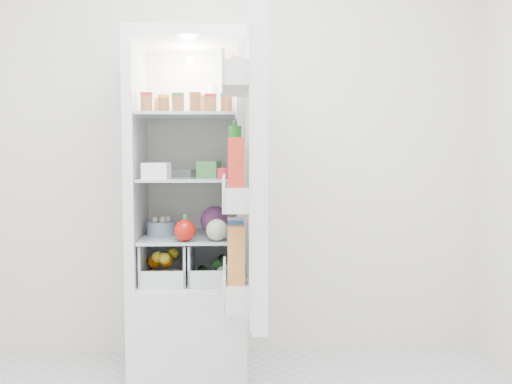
{
  "coord_description": "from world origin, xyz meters",
  "views": [
    {
      "loc": [
        0.0,
        -1.85,
        1.2
      ],
      "look_at": [
        0.15,
        0.95,
        0.99
      ],
      "focal_mm": 40.0,
      "sensor_mm": 36.0,
      "label": 1
    }
  ],
  "objects": [
    {
      "name": "salad_bag",
      "position": [
        -0.05,
        0.97,
        0.8
      ],
      "size": [
        0.11,
        0.11,
        0.11
      ],
      "primitive_type": "sphere",
      "color": "#A8B98A",
      "rests_on": "shelf_low"
    },
    {
      "name": "veg_pile",
      "position": [
        -0.07,
        1.18,
        0.56
      ],
      "size": [
        0.16,
        0.3,
        0.1
      ],
      "color": "#1B4617",
      "rests_on": "refrigerator"
    },
    {
      "name": "tub_green",
      "position": [
        -0.09,
        1.19,
        1.1
      ],
      "size": [
        0.13,
        0.17,
        0.08
      ],
      "primitive_type": "cube",
      "rotation": [
        0.0,
        0.0,
        -0.18
      ],
      "color": "#459848",
      "rests_on": "shelf_mid"
    },
    {
      "name": "foil_tray",
      "position": [
        -0.24,
        1.34,
        1.08
      ],
      "size": [
        0.18,
        0.16,
        0.04
      ],
      "primitive_type": "cube",
      "rotation": [
        0.0,
        0.0,
        -0.39
      ],
      "color": "silver",
      "rests_on": "shelf_mid"
    },
    {
      "name": "bell_pepper",
      "position": [
        -0.21,
        0.97,
        0.8
      ],
      "size": [
        0.11,
        0.11,
        0.11
      ],
      "primitive_type": "sphere",
      "color": "red",
      "rests_on": "shelf_low"
    },
    {
      "name": "shelf_mid",
      "position": [
        -0.2,
        1.19,
        1.05
      ],
      "size": [
        0.49,
        0.53,
        0.02
      ],
      "primitive_type": "cube",
      "color": "#A7B9C4",
      "rests_on": "refrigerator"
    },
    {
      "name": "citrus_pile",
      "position": [
        -0.33,
        1.12,
        0.59
      ],
      "size": [
        0.2,
        0.24,
        0.16
      ],
      "color": "orange",
      "rests_on": "refrigerator"
    },
    {
      "name": "squeeze_bottle",
      "position": [
        -0.07,
        1.34,
        1.47
      ],
      "size": [
        0.06,
        0.06,
        0.17
      ],
      "primitive_type": "cylinder",
      "rotation": [
        0.0,
        0.0,
        0.21
      ],
      "color": "white",
      "rests_on": "shelf_top"
    },
    {
      "name": "mushroom_bowl",
      "position": [
        -0.35,
        1.21,
        0.78
      ],
      "size": [
        0.19,
        0.19,
        0.07
      ],
      "primitive_type": "cylinder",
      "rotation": [
        0.0,
        0.0,
        0.37
      ],
      "color": "#82A2C2",
      "rests_on": "shelf_low"
    },
    {
      "name": "crisper_left",
      "position": [
        -0.32,
        1.19,
        0.61
      ],
      "size": [
        0.23,
        0.46,
        0.22
      ],
      "primitive_type": null,
      "color": "silver",
      "rests_on": "refrigerator"
    },
    {
      "name": "red_cabbage",
      "position": [
        -0.07,
        1.2,
        0.82
      ],
      "size": [
        0.15,
        0.15,
        0.15
      ],
      "primitive_type": "sphere",
      "color": "#501B47",
      "rests_on": "shelf_low"
    },
    {
      "name": "fridge_door",
      "position": [
        0.1,
        0.61,
        1.09
      ],
      "size": [
        0.17,
        0.6,
        1.3
      ],
      "rotation": [
        0.0,
        0.0,
        1.57
      ],
      "color": "silver",
      "rests_on": "refrigerator"
    },
    {
      "name": "crisper_right",
      "position": [
        -0.08,
        1.19,
        0.61
      ],
      "size": [
        0.23,
        0.46,
        0.22
      ],
      "primitive_type": null,
      "color": "silver",
      "rests_on": "refrigerator"
    },
    {
      "name": "tub_white",
      "position": [
        -0.35,
        0.99,
        1.1
      ],
      "size": [
        0.14,
        0.14,
        0.08
      ],
      "primitive_type": "cube",
      "rotation": [
        0.0,
        0.0,
        -0.1
      ],
      "color": "white",
      "rests_on": "shelf_mid"
    },
    {
      "name": "shelf_top",
      "position": [
        -0.2,
        1.19,
        1.38
      ],
      "size": [
        0.49,
        0.53,
        0.02
      ],
      "primitive_type": "cube",
      "color": "#A7B9C4",
      "rests_on": "refrigerator"
    },
    {
      "name": "refrigerator",
      "position": [
        -0.2,
        1.25,
        0.67
      ],
      "size": [
        0.6,
        0.6,
        1.8
      ],
      "color": "silver",
      "rests_on": "ground"
    },
    {
      "name": "tin_red",
      "position": [
        -0.01,
        0.97,
        1.08
      ],
      "size": [
        0.09,
        0.09,
        0.05
      ],
      "primitive_type": "cylinder",
      "rotation": [
        0.0,
        0.0,
        -0.15
      ],
      "color": "red",
      "rests_on": "shelf_mid"
    },
    {
      "name": "shelf_low",
      "position": [
        -0.2,
        1.19,
        0.74
      ],
      "size": [
        0.49,
        0.53,
        0.01
      ],
      "primitive_type": "cube",
      "color": "#A7B9C4",
      "rests_on": "refrigerator"
    },
    {
      "name": "condiment_jars",
      "position": [
        -0.21,
        1.13,
        1.43
      ],
      "size": [
        0.46,
        0.34,
        0.08
      ],
      "color": "#B21919",
      "rests_on": "shelf_top"
    },
    {
      "name": "room_walls",
      "position": [
        0.0,
        0.0,
        1.59
      ],
      "size": [
        3.02,
        3.02,
        2.61
      ],
      "color": "silver",
      "rests_on": "ground"
    }
  ]
}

